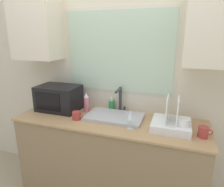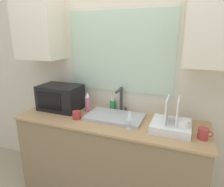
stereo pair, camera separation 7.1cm
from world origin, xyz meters
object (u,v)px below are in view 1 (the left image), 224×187
object	(u,v)px
soap_bottle	(112,105)
wine_glass	(130,115)
spray_bottle	(86,102)
mug_near_sink	(77,116)
faucet	(120,98)
microwave	(59,98)
dish_rack	(172,123)

from	to	relation	value
soap_bottle	wine_glass	world-z (taller)	wine_glass
spray_bottle	mug_near_sink	bearing A→B (deg)	-90.45
spray_bottle	soap_bottle	bearing A→B (deg)	29.30
soap_bottle	faucet	bearing A→B (deg)	-16.13
spray_bottle	wine_glass	size ratio (longest dim) A/B	1.25
faucet	microwave	distance (m)	0.68
mug_near_sink	wine_glass	size ratio (longest dim) A/B	0.65
dish_rack	faucet	bearing A→B (deg)	156.65
spray_bottle	wine_glass	bearing A→B (deg)	-23.94
faucet	microwave	size ratio (longest dim) A/B	0.61
microwave	spray_bottle	world-z (taller)	microwave
spray_bottle	faucet	bearing A→B (deg)	16.81
microwave	soap_bottle	size ratio (longest dim) A/B	3.15
mug_near_sink	spray_bottle	bearing A→B (deg)	89.55
faucet	soap_bottle	world-z (taller)	faucet
mug_near_sink	wine_glass	distance (m)	0.56
dish_rack	wine_glass	xyz separation A→B (m)	(-0.35, -0.11, 0.07)
faucet	microwave	world-z (taller)	faucet
microwave	spray_bottle	size ratio (longest dim) A/B	2.06
dish_rack	microwave	bearing A→B (deg)	175.64
wine_glass	dish_rack	bearing A→B (deg)	17.06
dish_rack	soap_bottle	size ratio (longest dim) A/B	2.35
spray_bottle	soap_bottle	size ratio (longest dim) A/B	1.53
soap_bottle	wine_glass	bearing A→B (deg)	-51.08
microwave	soap_bottle	bearing A→B (deg)	17.62
wine_glass	soap_bottle	bearing A→B (deg)	128.92
spray_bottle	soap_bottle	xyz separation A→B (m)	(0.24, 0.14, -0.04)
microwave	wine_glass	bearing A→B (deg)	-13.14
microwave	spray_bottle	xyz separation A→B (m)	(0.32, 0.04, -0.03)
dish_rack	mug_near_sink	xyz separation A→B (m)	(-0.90, -0.09, -0.02)
faucet	dish_rack	bearing A→B (deg)	-23.35
microwave	mug_near_sink	xyz separation A→B (m)	(0.31, -0.18, -0.10)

